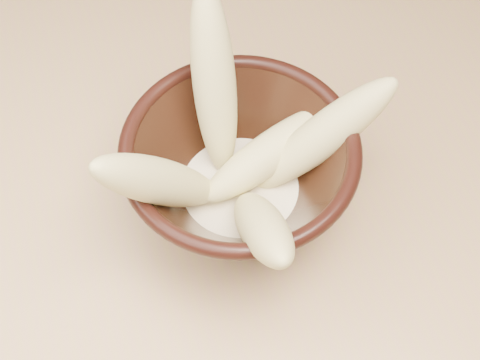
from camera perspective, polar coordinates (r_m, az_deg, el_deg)
The scene contains 8 objects.
table at distance 0.70m, azimuth -14.55°, elevation -7.40°, with size 1.20×0.80×0.75m.
bowl at distance 0.56m, azimuth -0.00°, elevation 0.49°, with size 0.20×0.20×0.11m.
milk_puddle at distance 0.59m, azimuth -0.00°, elevation -0.89°, with size 0.11×0.11×0.02m, color #F8E9C8.
banana_upright at distance 0.55m, azimuth -2.21°, elevation 8.30°, with size 0.04×0.04×0.17m, color #DED283.
banana_left at distance 0.51m, azimuth -6.83°, elevation -0.14°, with size 0.04×0.04×0.16m, color #DED283.
banana_right at distance 0.56m, azimuth 7.12°, elevation 3.79°, with size 0.04×0.04×0.15m, color #DED283.
banana_across at distance 0.57m, azimuth 2.74°, elevation 2.42°, with size 0.04×0.04×0.14m, color #DED283.
banana_front at distance 0.51m, azimuth 1.89°, elevation -4.06°, with size 0.04×0.04×0.14m, color #DED283.
Camera 1 is at (0.09, -0.32, 1.29)m, focal length 50.00 mm.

